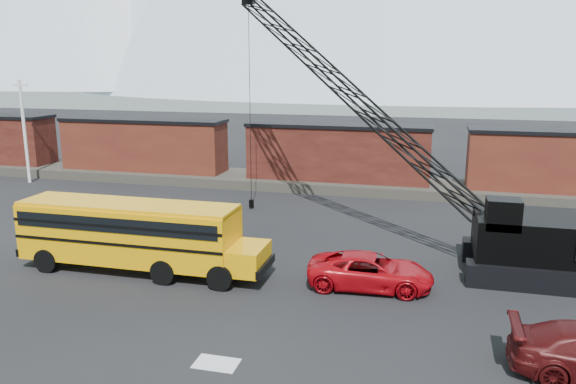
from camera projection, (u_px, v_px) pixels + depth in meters
name	position (u px, v px, depth m)	size (l,w,h in m)	color
ground	(243.00, 309.00, 21.70)	(160.00, 160.00, 0.00)	black
gravel_berm	(337.00, 184.00, 42.37)	(120.00, 5.00, 0.70)	#413D35
boxcar_west_near	(144.00, 144.00, 45.71)	(13.70, 3.10, 4.17)	#491815
boxcar_mid	(338.00, 152.00, 41.82)	(13.70, 3.10, 4.17)	#552018
boxcar_east_near	(572.00, 161.00, 37.93)	(13.70, 3.10, 4.17)	#491815
utility_pole	(24.00, 130.00, 43.57)	(1.40, 0.24, 8.00)	silver
snow_patch	(216.00, 363.00, 17.81)	(1.40, 0.90, 0.02)	silver
school_bus	(136.00, 233.00, 25.30)	(11.65, 2.65, 3.19)	#DF9604
red_pickup	(370.00, 271.00, 23.67)	(2.42, 5.25, 1.46)	#B50811
crawler_crane	(353.00, 96.00, 29.30)	(18.87, 10.70, 13.50)	black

